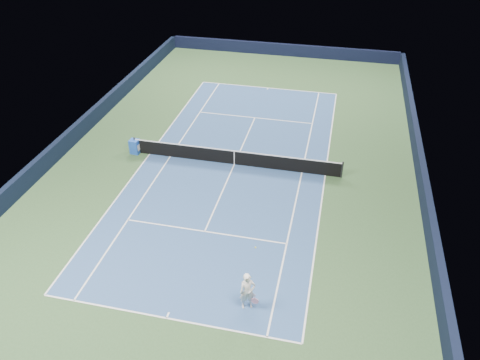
# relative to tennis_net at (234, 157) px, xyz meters

# --- Properties ---
(ground) EXTENTS (40.00, 40.00, 0.00)m
(ground) POSITION_rel_tennis_net_xyz_m (0.00, 0.00, -0.50)
(ground) COLOR #2E4C29
(ground) RESTS_ON ground
(wall_far) EXTENTS (22.00, 0.35, 1.10)m
(wall_far) POSITION_rel_tennis_net_xyz_m (0.00, 19.82, 0.05)
(wall_far) COLOR black
(wall_far) RESTS_ON ground
(wall_right) EXTENTS (0.35, 40.00, 1.10)m
(wall_right) POSITION_rel_tennis_net_xyz_m (10.82, 0.00, 0.05)
(wall_right) COLOR black
(wall_right) RESTS_ON ground
(wall_left) EXTENTS (0.35, 40.00, 1.10)m
(wall_left) POSITION_rel_tennis_net_xyz_m (-10.82, 0.00, 0.05)
(wall_left) COLOR black
(wall_left) RESTS_ON ground
(court_surface) EXTENTS (10.97, 23.77, 0.01)m
(court_surface) POSITION_rel_tennis_net_xyz_m (0.00, 0.00, -0.50)
(court_surface) COLOR #2C4C7D
(court_surface) RESTS_ON ground
(baseline_far) EXTENTS (10.97, 0.08, 0.00)m
(baseline_far) POSITION_rel_tennis_net_xyz_m (0.00, 11.88, -0.50)
(baseline_far) COLOR white
(baseline_far) RESTS_ON ground
(baseline_near) EXTENTS (10.97, 0.08, 0.00)m
(baseline_near) POSITION_rel_tennis_net_xyz_m (0.00, -11.88, -0.50)
(baseline_near) COLOR white
(baseline_near) RESTS_ON ground
(sideline_doubles_right) EXTENTS (0.08, 23.77, 0.00)m
(sideline_doubles_right) POSITION_rel_tennis_net_xyz_m (5.49, 0.00, -0.50)
(sideline_doubles_right) COLOR white
(sideline_doubles_right) RESTS_ON ground
(sideline_doubles_left) EXTENTS (0.08, 23.77, 0.00)m
(sideline_doubles_left) POSITION_rel_tennis_net_xyz_m (-5.49, 0.00, -0.50)
(sideline_doubles_left) COLOR white
(sideline_doubles_left) RESTS_ON ground
(sideline_singles_right) EXTENTS (0.08, 23.77, 0.00)m
(sideline_singles_right) POSITION_rel_tennis_net_xyz_m (4.12, 0.00, -0.50)
(sideline_singles_right) COLOR white
(sideline_singles_right) RESTS_ON ground
(sideline_singles_left) EXTENTS (0.08, 23.77, 0.00)m
(sideline_singles_left) POSITION_rel_tennis_net_xyz_m (-4.12, 0.00, -0.50)
(sideline_singles_left) COLOR white
(sideline_singles_left) RESTS_ON ground
(service_line_far) EXTENTS (8.23, 0.08, 0.00)m
(service_line_far) POSITION_rel_tennis_net_xyz_m (0.00, 6.40, -0.50)
(service_line_far) COLOR white
(service_line_far) RESTS_ON ground
(service_line_near) EXTENTS (8.23, 0.08, 0.00)m
(service_line_near) POSITION_rel_tennis_net_xyz_m (0.00, -6.40, -0.50)
(service_line_near) COLOR white
(service_line_near) RESTS_ON ground
(center_service_line) EXTENTS (0.08, 12.80, 0.00)m
(center_service_line) POSITION_rel_tennis_net_xyz_m (0.00, 0.00, -0.50)
(center_service_line) COLOR white
(center_service_line) RESTS_ON ground
(center_mark_far) EXTENTS (0.08, 0.30, 0.00)m
(center_mark_far) POSITION_rel_tennis_net_xyz_m (0.00, 11.73, -0.50)
(center_mark_far) COLOR white
(center_mark_far) RESTS_ON ground
(center_mark_near) EXTENTS (0.08, 0.30, 0.00)m
(center_mark_near) POSITION_rel_tennis_net_xyz_m (0.00, -11.73, -0.50)
(center_mark_near) COLOR white
(center_mark_near) RESTS_ON ground
(tennis_net) EXTENTS (12.90, 0.10, 1.07)m
(tennis_net) POSITION_rel_tennis_net_xyz_m (0.00, 0.00, 0.00)
(tennis_net) COLOR black
(tennis_net) RESTS_ON ground
(sponsor_cube) EXTENTS (0.63, 0.57, 0.93)m
(sponsor_cube) POSITION_rel_tennis_net_xyz_m (-6.40, -0.06, -0.04)
(sponsor_cube) COLOR blue
(sponsor_cube) RESTS_ON ground
(tennis_player) EXTENTS (0.86, 1.36, 2.43)m
(tennis_player) POSITION_rel_tennis_net_xyz_m (3.06, -10.56, 0.39)
(tennis_player) COLOR white
(tennis_player) RESTS_ON ground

